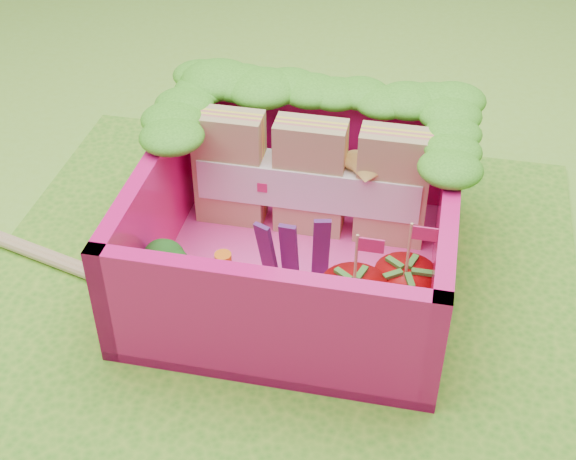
% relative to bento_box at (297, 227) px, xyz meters
% --- Properties ---
extents(ground, '(14.00, 14.00, 0.00)m').
position_rel_bento_box_xyz_m(ground, '(-0.08, -0.16, -0.31)').
color(ground, '#8AC838').
rests_on(ground, ground).
extents(placemat, '(2.60, 2.60, 0.03)m').
position_rel_bento_box_xyz_m(placemat, '(-0.08, -0.16, -0.29)').
color(placemat, '#4DA024').
rests_on(placemat, ground).
extents(bento_floor, '(1.30, 1.30, 0.05)m').
position_rel_bento_box_xyz_m(bento_floor, '(0.00, 0.00, -0.25)').
color(bento_floor, '#FF41A6').
rests_on(bento_floor, placemat).
extents(bento_box, '(1.30, 1.30, 0.55)m').
position_rel_bento_box_xyz_m(bento_box, '(0.00, 0.00, 0.00)').
color(bento_box, '#E91372').
rests_on(bento_box, placemat).
extents(lettuce_ruffle, '(1.43, 0.83, 0.11)m').
position_rel_bento_box_xyz_m(lettuce_ruffle, '(-0.00, 0.50, 0.33)').
color(lettuce_ruffle, '#368818').
rests_on(lettuce_ruffle, bento_box).
extents(sandwich_stack, '(1.05, 0.18, 0.55)m').
position_rel_bento_box_xyz_m(sandwich_stack, '(0.01, 0.30, 0.05)').
color(sandwich_stack, tan).
rests_on(sandwich_stack, bento_floor).
extents(broccoli, '(0.33, 0.33, 0.24)m').
position_rel_bento_box_xyz_m(broccoli, '(-0.45, -0.34, -0.05)').
color(broccoli, '#72A952').
rests_on(broccoli, bento_floor).
extents(carrot_sticks, '(0.10, 0.15, 0.28)m').
position_rel_bento_box_xyz_m(carrot_sticks, '(-0.26, -0.33, -0.09)').
color(carrot_sticks, orange).
rests_on(carrot_sticks, bento_floor).
extents(purple_wedges, '(0.28, 0.12, 0.38)m').
position_rel_bento_box_xyz_m(purple_wedges, '(0.01, -0.14, -0.04)').
color(purple_wedges, '#4D1855').
rests_on(purple_wedges, bento_floor).
extents(strawberry_left, '(0.26, 0.26, 0.50)m').
position_rel_bento_box_xyz_m(strawberry_left, '(0.29, -0.35, -0.09)').
color(strawberry_left, red).
rests_on(strawberry_left, bento_floor).
extents(strawberry_right, '(0.25, 0.25, 0.49)m').
position_rel_bento_box_xyz_m(strawberry_right, '(0.48, -0.22, -0.09)').
color(strawberry_right, red).
rests_on(strawberry_right, bento_floor).
extents(snap_peas, '(0.57, 0.56, 0.05)m').
position_rel_bento_box_xyz_m(snap_peas, '(0.34, -0.20, -0.20)').
color(snap_peas, '#52A132').
rests_on(snap_peas, bento_floor).
extents(chopsticks, '(2.27, 0.67, 0.05)m').
position_rel_bento_box_xyz_m(chopsticks, '(-1.19, -0.11, -0.25)').
color(chopsticks, tan).
rests_on(chopsticks, placemat).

